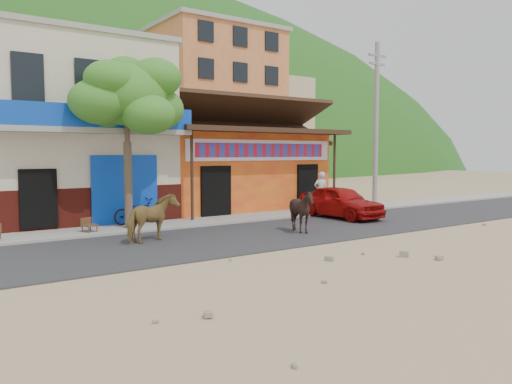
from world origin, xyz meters
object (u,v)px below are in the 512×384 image
(red_car, at_px, (341,202))
(utility_pole, at_px, (376,125))
(cow_dark, at_px, (302,211))
(scooter, at_px, (137,211))
(pedestrian, at_px, (321,191))
(cafe_chair_right, at_px, (89,219))
(tree, at_px, (127,142))
(cow_tan, at_px, (152,218))

(red_car, bearing_deg, utility_pole, 24.25)
(cow_dark, xyz_separation_m, scooter, (-4.00, 4.63, -0.19))
(pedestrian, bearing_deg, scooter, 12.13)
(utility_pole, distance_m, scooter, 12.71)
(utility_pole, height_order, cafe_chair_right, utility_pole)
(scooter, bearing_deg, red_car, -111.01)
(tree, height_order, utility_pole, utility_pole)
(cow_dark, bearing_deg, tree, -161.47)
(cow_dark, xyz_separation_m, cafe_chair_right, (-6.00, 3.77, -0.22))
(scooter, relative_size, cafe_chair_right, 2.03)
(cafe_chair_right, bearing_deg, scooter, 1.30)
(utility_pole, relative_size, cafe_chair_right, 9.09)
(utility_pole, xyz_separation_m, cafe_chair_right, (-14.20, -0.32, -3.56))
(utility_pole, bearing_deg, cow_dark, -153.53)
(red_car, distance_m, pedestrian, 2.07)
(red_car, distance_m, scooter, 8.27)
(utility_pole, xyz_separation_m, red_car, (-4.35, -2.02, -3.41))
(utility_pole, height_order, pedestrian, utility_pole)
(scooter, height_order, cafe_chair_right, scooter)
(utility_pole, bearing_deg, cow_tan, -167.85)
(pedestrian, bearing_deg, utility_pole, -162.39)
(red_car, relative_size, cafe_chair_right, 4.46)
(cow_tan, height_order, pedestrian, pedestrian)
(cow_tan, relative_size, cafe_chair_right, 1.93)
(red_car, relative_size, scooter, 2.19)
(red_car, xyz_separation_m, pedestrian, (0.65, 1.94, 0.29))
(red_car, height_order, scooter, red_car)
(cow_tan, height_order, red_car, cow_tan)
(utility_pole, relative_size, pedestrian, 4.53)
(scooter, xyz_separation_m, cafe_chair_right, (-2.00, -0.87, -0.03))
(cow_dark, bearing_deg, red_car, 86.86)
(utility_pole, height_order, cow_tan, utility_pole)
(scooter, xyz_separation_m, pedestrian, (8.50, -0.63, 0.41))
(pedestrian, bearing_deg, cafe_chair_right, 17.67)
(utility_pole, bearing_deg, red_car, -155.06)
(cow_tan, bearing_deg, cow_dark, -127.02)
(red_car, height_order, cafe_chair_right, red_car)
(cow_tan, bearing_deg, utility_pole, -100.10)
(cafe_chair_right, bearing_deg, tree, -17.40)
(scooter, relative_size, pedestrian, 1.01)
(red_car, bearing_deg, pedestrian, 70.92)
(tree, relative_size, scooter, 3.35)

